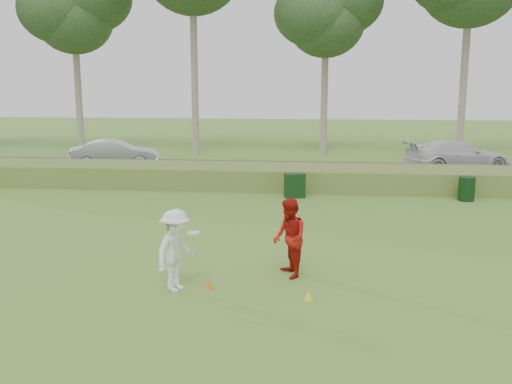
# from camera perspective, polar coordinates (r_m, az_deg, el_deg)

# --- Properties ---
(ground) EXTENTS (120.00, 120.00, 0.00)m
(ground) POSITION_cam_1_polar(r_m,az_deg,el_deg) (13.16, -2.00, -8.84)
(ground) COLOR #487727
(ground) RESTS_ON ground
(reed_strip) EXTENTS (80.00, 3.00, 0.90)m
(reed_strip) POSITION_cam_1_polar(r_m,az_deg,el_deg) (24.65, 2.11, 1.53)
(reed_strip) COLOR #546F2C
(reed_strip) RESTS_ON ground
(park_road) EXTENTS (80.00, 6.00, 0.06)m
(park_road) POSITION_cam_1_polar(r_m,az_deg,el_deg) (29.64, 2.86, 2.28)
(park_road) COLOR #2D2D2D
(park_road) RESTS_ON ground
(tree_2) EXTENTS (6.50, 6.50, 12.00)m
(tree_2) POSITION_cam_1_polar(r_m,az_deg,el_deg) (39.83, -17.78, 16.88)
(tree_2) COLOR gray
(tree_2) RESTS_ON ground
(tree_4) EXTENTS (6.24, 6.24, 11.50)m
(tree_4) POSITION_cam_1_polar(r_m,az_deg,el_deg) (36.99, 7.02, 17.21)
(tree_4) COLOR gray
(tree_4) RESTS_ON ground
(player_white) EXTENTS (1.07, 1.33, 1.79)m
(player_white) POSITION_cam_1_polar(r_m,az_deg,el_deg) (12.43, -8.04, -5.78)
(player_white) COLOR white
(player_white) RESTS_ON ground
(player_red) EXTENTS (0.97, 1.08, 1.84)m
(player_red) POSITION_cam_1_polar(r_m,az_deg,el_deg) (13.18, 3.36, -4.63)
(player_red) COLOR #A5150E
(player_red) RESTS_ON ground
(cone_orange) EXTENTS (0.19, 0.19, 0.21)m
(cone_orange) POSITION_cam_1_polar(r_m,az_deg,el_deg) (12.67, -4.77, -9.17)
(cone_orange) COLOR orange
(cone_orange) RESTS_ON ground
(cone_yellow) EXTENTS (0.18, 0.18, 0.20)m
(cone_yellow) POSITION_cam_1_polar(r_m,az_deg,el_deg) (12.06, 5.29, -10.26)
(cone_yellow) COLOR yellow
(cone_yellow) RESTS_ON ground
(utility_cabinet) EXTENTS (0.86, 0.66, 0.96)m
(utility_cabinet) POSITION_cam_1_polar(r_m,az_deg,el_deg) (22.42, 3.89, 0.65)
(utility_cabinet) COLOR black
(utility_cabinet) RESTS_ON ground
(trash_bin) EXTENTS (0.68, 0.68, 0.93)m
(trash_bin) POSITION_cam_1_polar(r_m,az_deg,el_deg) (23.21, 20.32, 0.31)
(trash_bin) COLOR black
(trash_bin) RESTS_ON ground
(car_mid) EXTENTS (4.75, 2.63, 1.48)m
(car_mid) POSITION_cam_1_polar(r_m,az_deg,el_deg) (30.65, -13.90, 3.71)
(car_mid) COLOR silver
(car_mid) RESTS_ON park_road
(car_right) EXTENTS (5.63, 3.44, 1.52)m
(car_right) POSITION_cam_1_polar(r_m,az_deg,el_deg) (30.79, 19.47, 3.48)
(car_right) COLOR silver
(car_right) RESTS_ON park_road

